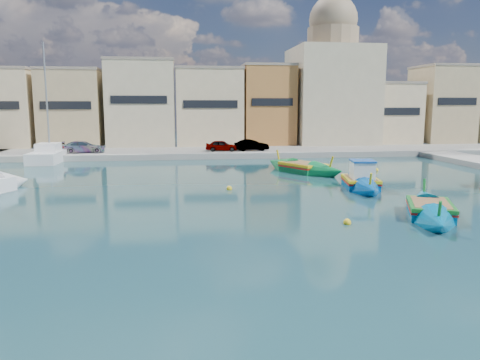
{
  "coord_description": "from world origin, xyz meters",
  "views": [
    {
      "loc": [
        -9.44,
        -18.82,
        5.41
      ],
      "look_at": [
        -6.21,
        6.0,
        1.4
      ],
      "focal_mm": 35.0,
      "sensor_mm": 36.0,
      "label": 1
    }
  ],
  "objects_px": {
    "luzzu_green": "(303,169)",
    "luzzu_blue_south": "(430,211)",
    "luzzu_blue_cabin": "(360,183)",
    "yacht_north": "(55,155)",
    "church_block": "(331,82)"
  },
  "relations": [
    {
      "from": "church_block",
      "to": "luzzu_green",
      "type": "relative_size",
      "value": 2.18
    },
    {
      "from": "luzzu_blue_cabin",
      "to": "yacht_north",
      "type": "distance_m",
      "value": 31.15
    },
    {
      "from": "yacht_north",
      "to": "luzzu_blue_south",
      "type": "bearing_deg",
      "value": -48.32
    },
    {
      "from": "luzzu_blue_south",
      "to": "yacht_north",
      "type": "distance_m",
      "value": 37.01
    },
    {
      "from": "luzzu_green",
      "to": "luzzu_blue_south",
      "type": "relative_size",
      "value": 1.01
    },
    {
      "from": "church_block",
      "to": "yacht_north",
      "type": "relative_size",
      "value": 1.57
    },
    {
      "from": "luzzu_green",
      "to": "yacht_north",
      "type": "xyz_separation_m",
      "value": [
        -22.38,
        11.96,
        0.18
      ]
    },
    {
      "from": "church_block",
      "to": "luzzu_blue_south",
      "type": "height_order",
      "value": "church_block"
    },
    {
      "from": "luzzu_blue_south",
      "to": "luzzu_blue_cabin",
      "type": "bearing_deg",
      "value": 92.44
    },
    {
      "from": "luzzu_green",
      "to": "luzzu_blue_cabin",
      "type": "bearing_deg",
      "value": -76.0
    },
    {
      "from": "luzzu_green",
      "to": "yacht_north",
      "type": "height_order",
      "value": "yacht_north"
    },
    {
      "from": "church_block",
      "to": "luzzu_blue_cabin",
      "type": "xyz_separation_m",
      "value": [
        -7.61,
        -29.66,
        -8.05
      ]
    },
    {
      "from": "church_block",
      "to": "luzzu_green",
      "type": "height_order",
      "value": "church_block"
    },
    {
      "from": "luzzu_blue_cabin",
      "to": "church_block",
      "type": "bearing_deg",
      "value": 75.62
    },
    {
      "from": "luzzu_green",
      "to": "yacht_north",
      "type": "bearing_deg",
      "value": 151.88
    }
  ]
}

